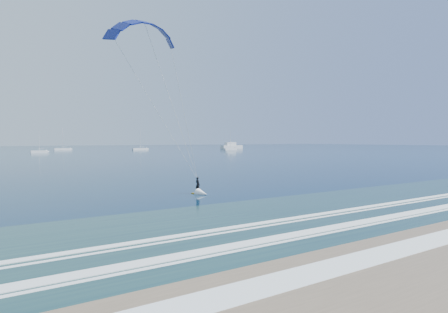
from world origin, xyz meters
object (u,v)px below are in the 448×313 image
motor_yacht (231,146)px  sailboat_3 (39,152)px  sailboat_4 (63,149)px  kitesurfer_rig (174,110)px  sailboat_6 (230,149)px  sailboat_5 (140,149)px

motor_yacht → sailboat_3: sailboat_3 is taller
motor_yacht → sailboat_3: size_ratio=1.56×
motor_yacht → sailboat_4: bearing=167.5°
sailboat_3 → sailboat_4: size_ratio=0.79×
kitesurfer_rig → sailboat_6: (123.06, 162.95, -8.60)m
sailboat_3 → sailboat_6: (106.95, -6.96, 0.00)m
motor_yacht → sailboat_5: (-69.12, 0.51, -1.12)m
kitesurfer_rig → sailboat_5: size_ratio=1.35×
sailboat_6 → motor_yacht: bearing=53.4°
motor_yacht → sailboat_4: 112.21m
sailboat_4 → sailboat_6: 102.51m
motor_yacht → sailboat_3: 133.94m
motor_yacht → sailboat_6: bearing=-126.6°
kitesurfer_rig → sailboat_6: bearing=52.9°
sailboat_6 → sailboat_3: bearing=176.3°
sailboat_5 → sailboat_3: bearing=-157.0°
kitesurfer_rig → sailboat_4: bearing=80.2°
sailboat_3 → sailboat_4: sailboat_4 is taller
sailboat_6 → sailboat_5: bearing=143.2°
sailboat_4 → motor_yacht: bearing=-12.5°
sailboat_5 → motor_yacht: bearing=-0.4°
motor_yacht → sailboat_5: 69.13m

